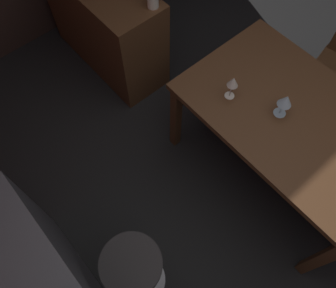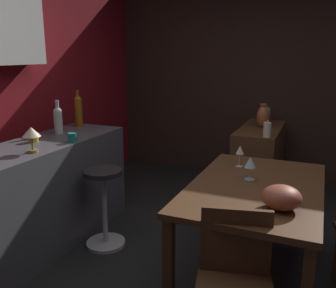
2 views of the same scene
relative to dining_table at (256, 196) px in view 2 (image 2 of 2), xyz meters
name	(u,v)px [view 2 (image 2 of 2)]	position (x,y,z in m)	size (l,w,h in m)	color
ground_plane	(206,279)	(-0.13, 0.30, -0.66)	(9.00, 9.00, 0.00)	black
wall_side_right	(245,79)	(2.42, 0.60, 0.64)	(0.10, 4.40, 2.60)	#33231E
dining_table	(256,196)	(0.00, 0.00, 0.00)	(1.39, 0.87, 0.74)	#56351E
kitchen_counter	(28,201)	(-0.32, 1.78, -0.21)	(2.10, 0.60, 0.90)	#4C4C51
sideboard_cabinet	(259,162)	(1.68, 0.24, -0.25)	(1.10, 0.44, 0.82)	#56351E
chair_near_window	(234,283)	(-0.76, -0.04, -0.19)	(0.48, 0.48, 0.83)	#56351E
bar_stool	(104,206)	(0.00, 1.26, -0.29)	(0.34, 0.34, 0.69)	#262323
wine_glass_left	(250,163)	(0.09, 0.07, 0.21)	(0.08, 0.08, 0.17)	silver
wine_glass_right	(240,151)	(0.37, 0.20, 0.21)	(0.07, 0.07, 0.17)	silver
fruit_bowl	(282,197)	(-0.35, -0.20, 0.15)	(0.23, 0.23, 0.14)	#9E4C38
wine_bottle_amber	(78,110)	(0.59, 1.91, 0.42)	(0.08, 0.08, 0.37)	#8C5114
wine_bottle_clear	(58,119)	(0.22, 1.87, 0.38)	(0.08, 0.08, 0.31)	silver
cup_teal	(72,138)	(-0.01, 1.54, 0.28)	(0.11, 0.07, 0.08)	teal
cup_mustard	(34,137)	(-0.12, 1.85, 0.28)	(0.12, 0.08, 0.08)	gold
counter_lamp	(31,134)	(-0.39, 1.61, 0.39)	(0.14, 0.14, 0.19)	#A58447
pillar_candle_tall	(267,115)	(2.07, 0.24, 0.25)	(0.07, 0.07, 0.19)	white
pillar_candle_short	(267,130)	(1.21, 0.11, 0.24)	(0.08, 0.08, 0.17)	white
vase_copper	(263,116)	(1.69, 0.23, 0.29)	(0.14, 0.14, 0.27)	#B26038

